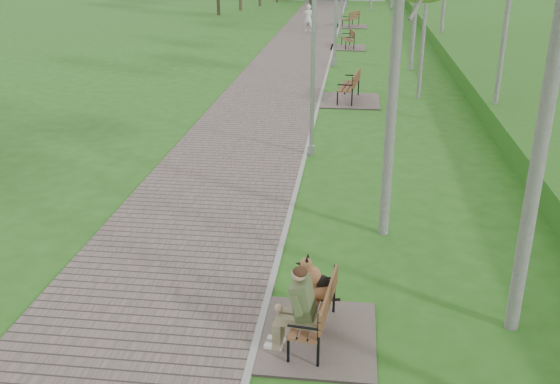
{
  "coord_description": "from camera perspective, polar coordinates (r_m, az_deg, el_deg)",
  "views": [
    {
      "loc": [
        1.19,
        -10.34,
        5.12
      ],
      "look_at": [
        -0.04,
        -0.3,
        1.02
      ],
      "focal_mm": 40.0,
      "sensor_mm": 36.0,
      "label": 1
    }
  ],
  "objects": [
    {
      "name": "ground",
      "position": [
        11.6,
        0.37,
        -4.13
      ],
      "size": [
        120.0,
        120.0,
        0.0
      ],
      "primitive_type": "plane",
      "color": "#285E18",
      "rests_on": "ground"
    },
    {
      "name": "walkway",
      "position": [
        32.38,
        1.71,
        12.99
      ],
      "size": [
        3.5,
        67.0,
        0.04
      ],
      "primitive_type": "cube",
      "color": "#60544E",
      "rests_on": "ground"
    },
    {
      "name": "kerb",
      "position": [
        32.27,
        4.88,
        12.9
      ],
      "size": [
        0.1,
        67.0,
        0.05
      ],
      "primitive_type": "cube",
      "color": "#999993",
      "rests_on": "ground"
    },
    {
      "name": "bench_main",
      "position": [
        8.63,
        2.66,
        -11.08
      ],
      "size": [
        1.67,
        1.86,
        1.46
      ],
      "color": "#60544E",
      "rests_on": "ground"
    },
    {
      "name": "bench_second",
      "position": [
        21.6,
        6.26,
        8.87
      ],
      "size": [
        2.05,
        2.28,
        1.26
      ],
      "color": "#60544E",
      "rests_on": "ground"
    },
    {
      "name": "bench_third",
      "position": [
        32.73,
        6.22,
        13.3
      ],
      "size": [
        1.78,
        1.97,
        1.09
      ],
      "color": "#60544E",
      "rests_on": "ground"
    },
    {
      "name": "bench_far",
      "position": [
        41.1,
        6.49,
        15.09
      ],
      "size": [
        1.94,
        2.15,
        1.19
      ],
      "color": "#60544E",
      "rests_on": "ground"
    },
    {
      "name": "lamp_post_near",
      "position": [
        15.49,
        3.01,
        10.68
      ],
      "size": [
        0.17,
        0.17,
        4.44
      ],
      "color": "#9A9CA1",
      "rests_on": "ground"
    },
    {
      "name": "lamp_post_second",
      "position": [
        27.36,
        5.18,
        16.95
      ],
      "size": [
        0.23,
        0.23,
        5.83
      ],
      "color": "#9A9CA1",
      "rests_on": "ground"
    },
    {
      "name": "pedestrian_near",
      "position": [
        38.49,
        2.61,
        15.59
      ],
      "size": [
        0.64,
        0.47,
        1.59
      ],
      "primitive_type": "imported",
      "rotation": [
        0.0,
        0.0,
        2.97
      ],
      "color": "white",
      "rests_on": "ground"
    },
    {
      "name": "pedestrian_far",
      "position": [
        41.24,
        2.83,
        16.12
      ],
      "size": [
        0.98,
        0.85,
        1.73
      ],
      "primitive_type": "imported",
      "rotation": [
        0.0,
        0.0,
        2.88
      ],
      "color": "gray",
      "rests_on": "ground"
    }
  ]
}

